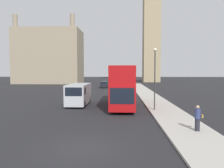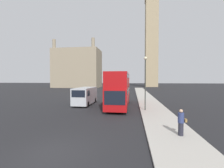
% 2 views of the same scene
% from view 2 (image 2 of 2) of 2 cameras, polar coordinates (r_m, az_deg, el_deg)
% --- Properties ---
extents(ground_plane, '(300.00, 300.00, 0.00)m').
position_cam_2_polar(ground_plane, '(8.93, -22.09, -23.47)').
color(ground_plane, black).
extents(sidewalk_strip, '(3.40, 120.00, 0.15)m').
position_cam_2_polar(sidewalk_strip, '(8.33, 28.09, -24.89)').
color(sidewalk_strip, '#ADA89E').
rests_on(sidewalk_strip, ground_plane).
extents(clock_tower, '(6.72, 6.89, 61.95)m').
position_cam_2_polar(clock_tower, '(85.84, 14.83, 20.69)').
color(clock_tower, tan).
rests_on(clock_tower, ground_plane).
extents(building_block_distant, '(21.55, 12.23, 22.08)m').
position_cam_2_polar(building_block_distant, '(74.66, -12.98, 5.75)').
color(building_block_distant, gray).
rests_on(building_block_distant, ground_plane).
extents(red_double_decker_bus, '(2.59, 10.95, 4.65)m').
position_cam_2_polar(red_double_decker_bus, '(21.06, 2.79, -1.53)').
color(red_double_decker_bus, '#A80F11').
rests_on(red_double_decker_bus, ground_plane).
extents(white_van, '(2.21, 5.94, 2.56)m').
position_cam_2_polar(white_van, '(22.93, -10.22, -4.33)').
color(white_van, '#B2B7BC').
rests_on(white_van, ground_plane).
extents(pedestrian, '(0.54, 0.38, 1.71)m').
position_cam_2_polar(pedestrian, '(10.95, 24.80, -13.13)').
color(pedestrian, '#23232D').
rests_on(pedestrian, sidewalk_strip).
extents(street_lamp, '(0.36, 0.36, 6.32)m').
position_cam_2_polar(street_lamp, '(18.09, 12.59, 3.14)').
color(street_lamp, '#2D332D').
rests_on(street_lamp, sidewalk_strip).
extents(parked_sedan, '(1.87, 4.75, 1.57)m').
position_cam_2_polar(parked_sedan, '(50.88, 0.82, -1.75)').
color(parked_sedan, black).
rests_on(parked_sedan, ground_plane).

